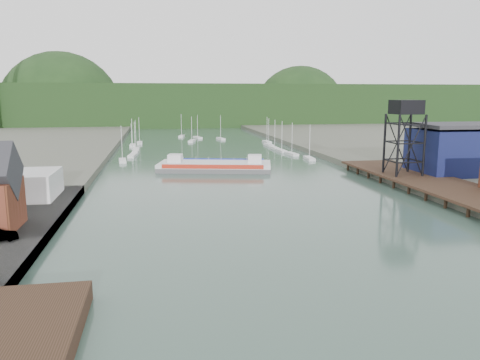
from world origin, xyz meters
name	(u,v)px	position (x,y,z in m)	size (l,w,h in m)	color
ground	(370,321)	(0.00, 0.00, 0.00)	(600.00, 600.00, 0.00)	#2B433C
west_stage	(8,342)	(-29.00, 0.00, 0.90)	(10.00, 18.00, 1.80)	black
east_pier	(446,186)	(37.00, 45.00, 1.90)	(14.00, 70.00, 2.45)	black
white_shed	(2,185)	(-44.00, 50.00, 3.85)	(18.00, 12.00, 4.50)	silver
lift_tower	(406,112)	(35.00, 58.00, 15.65)	(6.50, 6.50, 16.00)	black
blue_shed	(460,149)	(50.00, 60.00, 7.06)	(20.50, 14.50, 11.30)	#0C0E37
marina_sailboats	(205,146)	(0.08, 138.46, 0.35)	(57.71, 92.65, 0.90)	silver
distant_hills	(175,108)	(-3.98, 301.35, 10.38)	(500.00, 120.00, 80.00)	#193115
chain_ferry	(215,166)	(-2.96, 83.81, 1.18)	(30.45, 17.60, 4.12)	#545456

